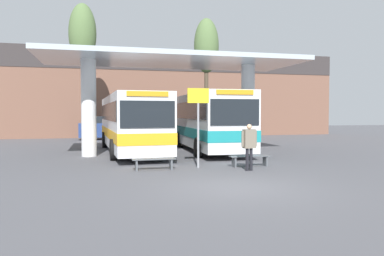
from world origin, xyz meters
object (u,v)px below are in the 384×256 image
waiting_bench_mid_platform (154,161)px  info_sign_platform (198,112)px  waiting_bench_near_pillar (250,158)px  transit_bus_left_bay (130,121)px  pedestrian_waiting (249,142)px  poplar_tree_behind_left (83,36)px  parked_car_street (107,128)px  transit_bus_center_bay (207,120)px  poplar_tree_behind_right (206,48)px

waiting_bench_mid_platform → info_sign_platform: (1.86, 0.17, 1.97)m
waiting_bench_near_pillar → transit_bus_left_bay: bearing=121.2°
info_sign_platform → transit_bus_left_bay: bearing=107.0°
transit_bus_left_bay → waiting_bench_mid_platform: 7.37m
info_sign_platform → pedestrian_waiting: info_sign_platform is taller
poplar_tree_behind_left → parked_car_street: 8.13m
waiting_bench_near_pillar → parked_car_street: size_ratio=0.37×
transit_bus_center_bay → poplar_tree_behind_left: 12.37m
poplar_tree_behind_left → waiting_bench_near_pillar: bearing=-63.6°
transit_bus_center_bay → waiting_bench_mid_platform: bearing=60.4°
pedestrian_waiting → waiting_bench_mid_platform: bearing=157.2°
transit_bus_left_bay → pedestrian_waiting: (3.89, -8.26, -0.68)m
transit_bus_left_bay → transit_bus_center_bay: size_ratio=1.15×
transit_bus_left_bay → parked_car_street: (-1.07, 11.02, -0.82)m
pedestrian_waiting → poplar_tree_behind_left: bearing=106.7°
info_sign_platform → waiting_bench_near_pillar: bearing=-4.4°
transit_bus_left_bay → pedestrian_waiting: 9.15m
transit_bus_center_bay → info_sign_platform: transit_bus_center_bay is taller
poplar_tree_behind_right → transit_bus_left_bay: bearing=-133.5°
poplar_tree_behind_left → parked_car_street: bearing=63.9°
transit_bus_left_bay → waiting_bench_mid_platform: bearing=90.1°
transit_bus_center_bay → waiting_bench_mid_platform: (-4.19, -6.75, -1.52)m
pedestrian_waiting → parked_car_street: parked_car_street is taller
pedestrian_waiting → poplar_tree_behind_right: 16.75m
poplar_tree_behind_left → poplar_tree_behind_right: bearing=-2.2°
poplar_tree_behind_left → poplar_tree_behind_right: size_ratio=1.06×
transit_bus_left_bay → poplar_tree_behind_left: 10.05m
transit_bus_left_bay → transit_bus_center_bay: transit_bus_center_bay is taller
transit_bus_center_bay → parked_car_street: transit_bus_center_bay is taller
pedestrian_waiting → parked_car_street: bearing=97.8°
waiting_bench_mid_platform → waiting_bench_near_pillar: bearing=-0.0°
pedestrian_waiting → transit_bus_left_bay: bearing=108.6°
waiting_bench_near_pillar → info_sign_platform: info_sign_platform is taller
transit_bus_left_bay → transit_bus_center_bay: bearing=171.8°
transit_bus_left_bay → parked_car_street: size_ratio=2.55×
transit_bus_left_bay → info_sign_platform: (2.16, -7.05, 0.52)m
info_sign_platform → pedestrian_waiting: size_ratio=1.79×
transit_bus_center_bay → poplar_tree_behind_right: size_ratio=1.07×
transit_bus_center_bay → pedestrian_waiting: size_ratio=5.75×
transit_bus_left_bay → parked_car_street: 11.10m
pedestrian_waiting → poplar_tree_behind_right: poplar_tree_behind_right is taller
info_sign_platform → poplar_tree_behind_left: (-5.01, 14.41, 5.70)m
transit_bus_left_bay → info_sign_platform: bearing=104.7°
pedestrian_waiting → poplar_tree_behind_left: poplar_tree_behind_left is taller
poplar_tree_behind_left → parked_car_street: (1.79, 3.66, -7.04)m
transit_bus_center_bay → info_sign_platform: size_ratio=3.21×
pedestrian_waiting → parked_car_street: (-4.96, 19.27, -0.14)m
transit_bus_left_bay → poplar_tree_behind_right: 11.18m
transit_bus_center_bay → info_sign_platform: bearing=72.7°
waiting_bench_near_pillar → parked_car_street: parked_car_street is taller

